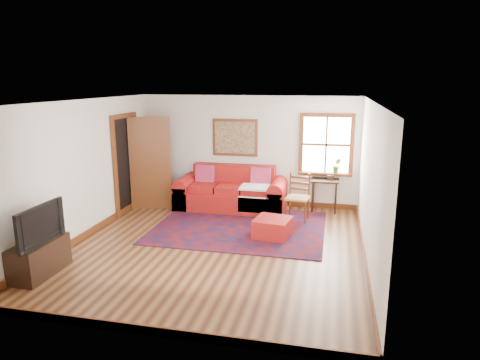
% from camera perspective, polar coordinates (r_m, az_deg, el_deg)
% --- Properties ---
extents(ground, '(5.50, 5.50, 0.00)m').
position_cam_1_polar(ground, '(7.56, -3.13, -8.83)').
color(ground, '#402111').
rests_on(ground, ground).
extents(room_envelope, '(5.04, 5.54, 2.52)m').
position_cam_1_polar(room_envelope, '(7.12, -3.26, 3.62)').
color(room_envelope, silver).
rests_on(room_envelope, ground).
extents(window, '(1.18, 0.20, 1.38)m').
position_cam_1_polar(window, '(9.57, 11.56, 3.80)').
color(window, white).
rests_on(window, ground).
extents(doorway, '(0.89, 1.08, 2.14)m').
position_cam_1_polar(doorway, '(9.63, -13.07, 2.30)').
color(doorway, black).
rests_on(doorway, ground).
extents(framed_artwork, '(1.05, 0.07, 0.85)m').
position_cam_1_polar(framed_artwork, '(9.80, -0.68, 5.67)').
color(framed_artwork, '#623115').
rests_on(framed_artwork, ground).
extents(persian_rug, '(3.28, 2.62, 0.02)m').
position_cam_1_polar(persian_rug, '(8.47, -0.04, -6.28)').
color(persian_rug, '#590D0C').
rests_on(persian_rug, ground).
extents(red_leather_sofa, '(2.43, 1.00, 0.95)m').
position_cam_1_polar(red_leather_sofa, '(9.62, -1.13, -1.97)').
color(red_leather_sofa, maroon).
rests_on(red_leather_sofa, ground).
extents(red_ottoman, '(0.72, 0.72, 0.36)m').
position_cam_1_polar(red_ottoman, '(7.94, 4.38, -6.37)').
color(red_ottoman, maroon).
rests_on(red_ottoman, ground).
extents(side_table, '(0.60, 0.45, 0.72)m').
position_cam_1_polar(side_table, '(9.53, 11.24, -0.66)').
color(side_table, black).
rests_on(side_table, ground).
extents(ladder_back_chair, '(0.50, 0.48, 0.97)m').
position_cam_1_polar(ladder_back_chair, '(8.86, 7.77, -2.03)').
color(ladder_back_chair, tan).
rests_on(ladder_back_chair, ground).
extents(media_cabinet, '(0.43, 0.95, 0.52)m').
position_cam_1_polar(media_cabinet, '(7.10, -25.15, -9.39)').
color(media_cabinet, black).
rests_on(media_cabinet, ground).
extents(television, '(0.13, 1.00, 0.58)m').
position_cam_1_polar(television, '(6.87, -25.70, -5.30)').
color(television, black).
rests_on(television, media_cabinet).
extents(candle_hurricane, '(0.12, 0.12, 0.18)m').
position_cam_1_polar(candle_hurricane, '(7.22, -23.35, -5.90)').
color(candle_hurricane, silver).
rests_on(candle_hurricane, media_cabinet).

